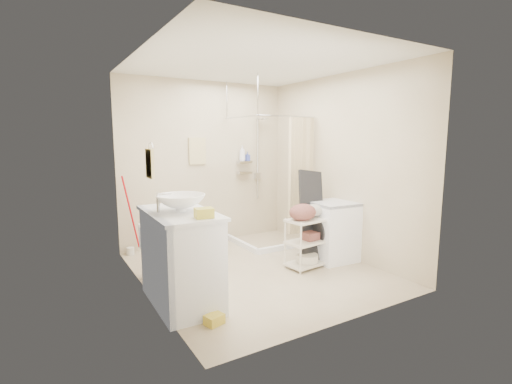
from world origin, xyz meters
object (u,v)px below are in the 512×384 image
Objects in this scene: vanity at (181,258)px; washing_machine at (332,231)px; toilet at (169,250)px; laundry_rack at (308,238)px.

vanity reaches higher than washing_machine.
vanity is 1.65× the size of toilet.
washing_machine is at bearing 0.50° from laundry_rack.
vanity is 1.41× the size of laundry_rack.
vanity reaches higher than toilet.
laundry_rack is at bearing -104.30° from toilet.
vanity is at bearing -170.21° from washing_machine.
laundry_rack is (1.69, -0.61, 0.06)m from toilet.
toilet is 0.85× the size of laundry_rack.
laundry_rack is (-0.49, -0.06, -0.02)m from washing_machine.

